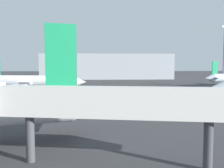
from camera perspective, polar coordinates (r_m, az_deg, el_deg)
name	(u,v)px	position (r m, az deg, el deg)	size (l,w,h in m)	color
airplane_distant	(31,82)	(70.76, -17.84, 0.53)	(29.75, 20.24, 9.91)	white
jet_bridge	(89,103)	(19.90, -5.21, -4.40)	(22.36, 6.19, 6.51)	silver
light_mast_right	(224,52)	(104.04, 24.11, 6.58)	(2.40, 0.50, 22.63)	slate
terminal_building	(107,67)	(143.00, -1.15, 4.00)	(72.13, 19.57, 13.85)	#999EA3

